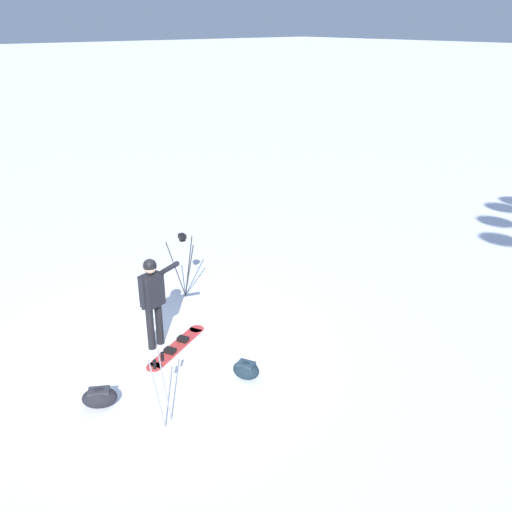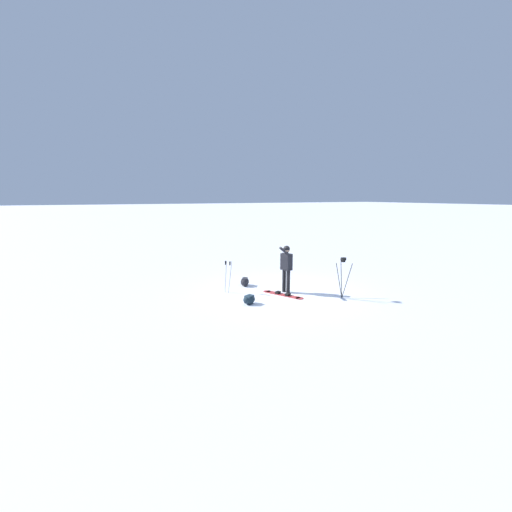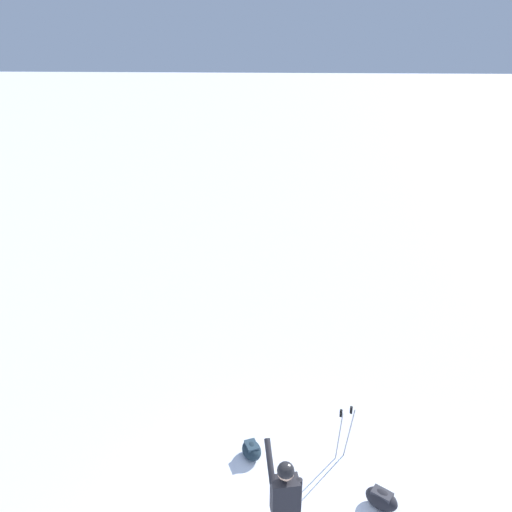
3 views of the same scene
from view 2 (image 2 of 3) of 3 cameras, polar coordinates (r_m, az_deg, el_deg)
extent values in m
plane|color=white|center=(13.35, 4.47, -5.96)|extent=(300.00, 300.00, 0.00)
cylinder|color=black|center=(13.20, 5.29, -4.20)|extent=(0.14, 0.14, 0.87)
cylinder|color=black|center=(13.35, 4.61, -4.03)|extent=(0.14, 0.14, 0.87)
cube|color=black|center=(13.11, 4.99, -0.95)|extent=(0.45, 0.35, 0.62)
sphere|color=tan|center=(13.03, 5.02, 1.03)|extent=(0.24, 0.24, 0.24)
sphere|color=black|center=(13.03, 5.03, 1.16)|extent=(0.25, 0.25, 0.25)
cylinder|color=black|center=(12.73, 4.76, 0.69)|extent=(0.22, 0.56, 0.43)
cylinder|color=black|center=(13.26, 4.44, -0.81)|extent=(0.09, 0.09, 0.62)
cube|color=#B23333|center=(13.01, 4.39, -6.33)|extent=(1.44, 0.86, 0.02)
cylinder|color=#B23333|center=(12.64, 7.13, -6.87)|extent=(0.28, 0.28, 0.02)
cylinder|color=#B23333|center=(13.42, 1.82, -5.81)|extent=(0.28, 0.28, 0.02)
cube|color=black|center=(12.88, 5.21, -6.28)|extent=(0.21, 0.24, 0.08)
cube|color=black|center=(13.12, 3.60, -5.96)|extent=(0.21, 0.24, 0.08)
ellipsoid|color=#192833|center=(11.90, -1.12, -7.12)|extent=(0.51, 0.57, 0.31)
cube|color=#263A47|center=(11.87, -1.12, -6.62)|extent=(0.31, 0.34, 0.08)
cylinder|color=#262628|center=(12.68, 13.42, -3.98)|extent=(0.07, 0.38, 1.32)
cylinder|color=#262628|center=(12.72, 14.65, -3.98)|extent=(0.36, 0.16, 1.32)
cylinder|color=#262628|center=(12.97, 13.77, -3.68)|extent=(0.34, 0.19, 1.32)
cube|color=black|center=(12.66, 14.08, -0.83)|extent=(0.10, 0.10, 0.06)
cube|color=black|center=(12.65, 14.09, -0.47)|extent=(0.12, 0.16, 0.10)
ellipsoid|color=black|center=(14.24, -1.85, -4.23)|extent=(0.65, 0.58, 0.34)
cube|color=#2C2C33|center=(14.22, -1.85, -3.77)|extent=(0.39, 0.35, 0.08)
cylinder|color=gray|center=(13.18, -4.25, -3.47)|extent=(0.07, 0.19, 1.19)
cylinder|color=black|center=(13.07, -4.28, -1.21)|extent=(0.05, 0.05, 0.14)
cylinder|color=gray|center=(13.31, -4.97, -3.34)|extent=(0.15, 0.16, 1.19)
cylinder|color=black|center=(13.20, -5.00, -1.10)|extent=(0.05, 0.05, 0.14)
camera|label=1|loc=(15.34, -32.50, 16.08)|focal=38.37mm
camera|label=3|loc=(16.69, 21.84, 21.29)|focal=34.89mm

